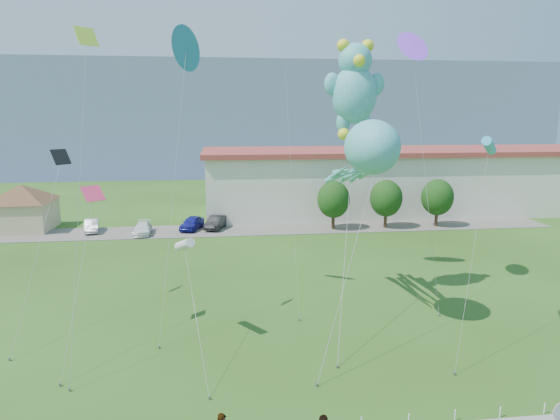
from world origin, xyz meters
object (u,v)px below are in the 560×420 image
object	(u,v)px
pavilion	(22,203)
teddy_bear_kite	(354,87)
parked_car_white	(143,228)
warehouse	(434,179)
parked_car_blue	(192,223)
parked_car_black	(216,222)
parked_car_silver	(92,226)
octopus_kite	(365,158)

from	to	relation	value
pavilion	teddy_bear_kite	distance (m)	40.92
parked_car_white	warehouse	bearing A→B (deg)	12.96
pavilion	parked_car_blue	size ratio (longest dim) A/B	2.14
parked_car_black	teddy_bear_kite	distance (m)	28.23
parked_car_silver	parked_car_white	distance (m)	5.96
parked_car_white	octopus_kite	bearing A→B (deg)	-58.52
parked_car_silver	teddy_bear_kite	distance (m)	35.05
warehouse	parked_car_black	world-z (taller)	warehouse
pavilion	warehouse	bearing A→B (deg)	6.84
warehouse	parked_car_blue	world-z (taller)	warehouse
warehouse	parked_car_silver	bearing A→B (deg)	-169.25
warehouse	parked_car_blue	bearing A→B (deg)	-165.24
parked_car_black	octopus_kite	distance (m)	29.66
parked_car_blue	octopus_kite	xyz separation A→B (m)	(11.52, -26.59, 9.27)
pavilion	parked_car_blue	world-z (taller)	pavilion
parked_car_white	teddy_bear_kite	distance (m)	30.39
warehouse	teddy_bear_kite	world-z (taller)	teddy_bear_kite
parked_car_white	parked_car_black	world-z (taller)	parked_car_black
pavilion	octopus_kite	distance (m)	42.22
pavilion	parked_car_black	xyz separation A→B (m)	(21.10, -2.16, -2.26)
parked_car_silver	parked_car_black	xyz separation A→B (m)	(13.43, -0.12, 0.04)
octopus_kite	pavilion	bearing A→B (deg)	136.03
pavilion	parked_car_black	distance (m)	21.33
parked_car_blue	parked_car_black	bearing A→B (deg)	21.13
pavilion	parked_car_blue	xyz separation A→B (m)	(18.44, -2.31, -2.23)
warehouse	parked_car_white	xyz separation A→B (m)	(-36.67, -9.91, -3.45)
warehouse	parked_car_white	distance (m)	38.14
warehouse	parked_car_black	bearing A→B (deg)	-164.23
parked_car_blue	parked_car_white	bearing A→B (deg)	-144.80
parked_car_silver	parked_car_black	size ratio (longest dim) A/B	0.94
octopus_kite	teddy_bear_kite	world-z (taller)	teddy_bear_kite
parked_car_silver	parked_car_white	world-z (taller)	parked_car_silver
parked_car_blue	parked_car_black	size ratio (longest dim) A/B	1.00
pavilion	warehouse	world-z (taller)	warehouse
parked_car_white	parked_car_blue	size ratio (longest dim) A/B	0.98
teddy_bear_kite	parked_car_blue	bearing A→B (deg)	117.13
parked_car_silver	parked_car_blue	xyz separation A→B (m)	(10.78, -0.27, 0.06)
parked_car_blue	parked_car_black	xyz separation A→B (m)	(2.65, 0.15, -0.02)
warehouse	parked_car_blue	size ratio (longest dim) A/B	14.20
parked_car_blue	octopus_kite	distance (m)	30.42
parked_car_silver	octopus_kite	world-z (taller)	octopus_kite
pavilion	parked_car_black	world-z (taller)	pavilion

